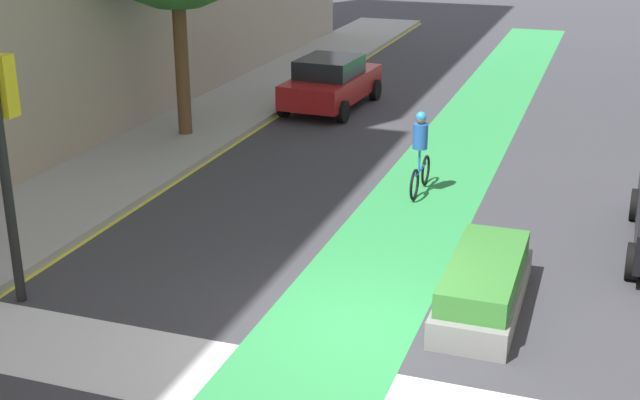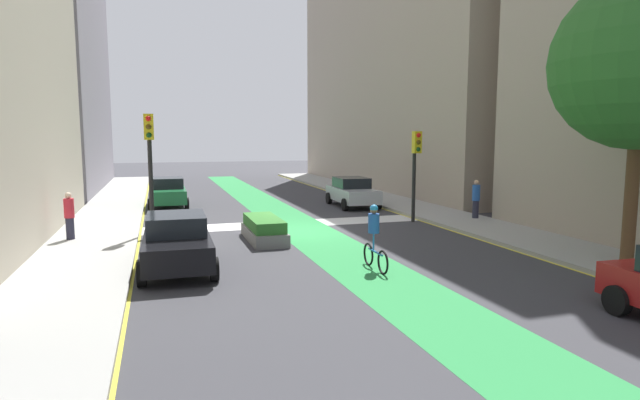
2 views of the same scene
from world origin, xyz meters
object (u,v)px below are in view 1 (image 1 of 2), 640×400
traffic_signal_near_left (5,132)px  car_red_left_far (331,82)px  median_planter (484,286)px  cyclist_in_lane (420,151)px

traffic_signal_near_left → car_red_left_far: size_ratio=0.93×
median_planter → cyclist_in_lane: bearing=113.7°
car_red_left_far → median_planter: (6.42, -11.54, -0.40)m
car_red_left_far → median_planter: size_ratio=1.33×
traffic_signal_near_left → cyclist_in_lane: 8.84m
median_planter → traffic_signal_near_left: bearing=-163.9°
car_red_left_far → cyclist_in_lane: bearing=-57.1°
car_red_left_far → traffic_signal_near_left: bearing=-93.1°
cyclist_in_lane → median_planter: 5.50m
car_red_left_far → cyclist_in_lane: size_ratio=2.31×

